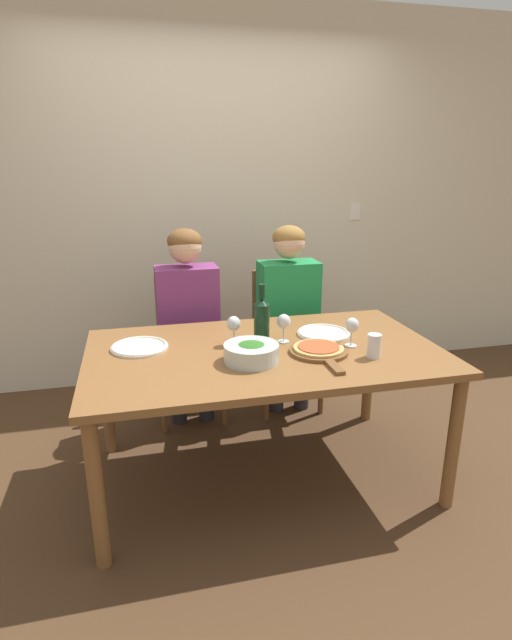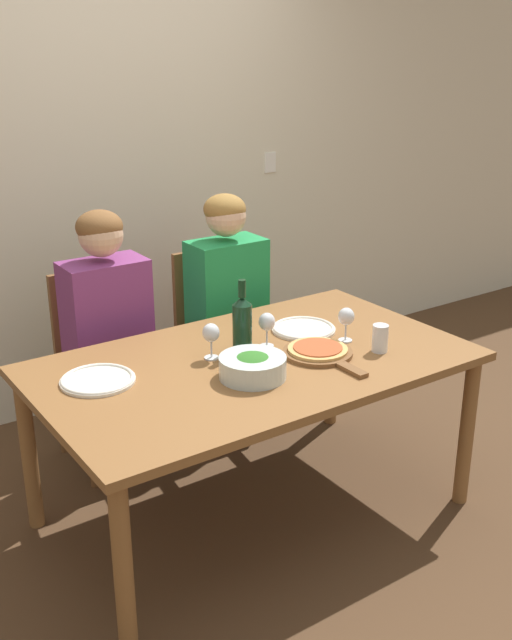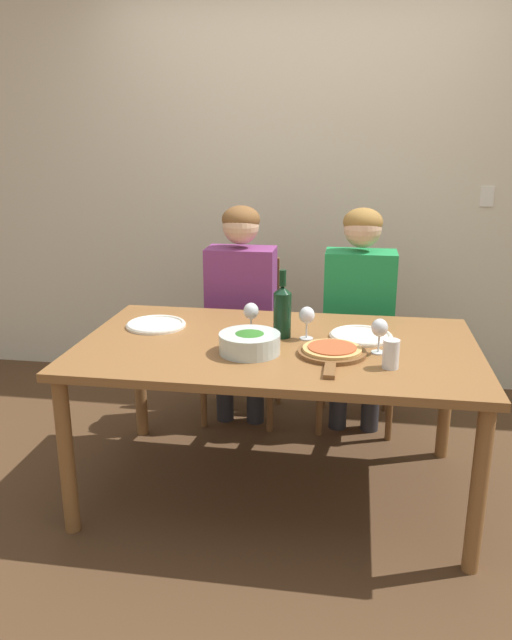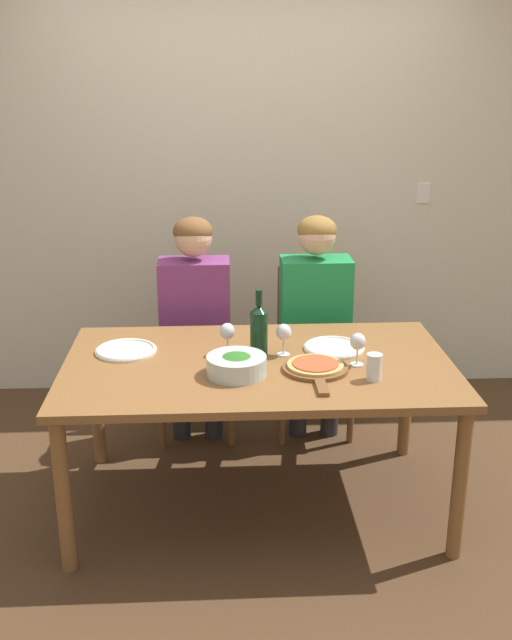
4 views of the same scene
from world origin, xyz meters
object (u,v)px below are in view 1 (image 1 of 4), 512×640
(wine_glass_right, at_px, (352,327))
(wine_glass_centre, at_px, (284,323))
(pizza_on_board, at_px, (319,350))
(chair_right, at_px, (283,332))
(wine_bottle, at_px, (262,320))
(water_tumbler, at_px, (374,346))
(person_man, at_px, (289,302))
(dinner_plate_left, at_px, (139,347))
(chair_left, at_px, (188,340))
(broccoli_bowl, at_px, (251,353))
(dinner_plate_right, at_px, (323,333))
(person_woman, at_px, (188,308))
(wine_glass_left, at_px, (234,325))

(wine_glass_right, relative_size, wine_glass_centre, 1.00)
(pizza_on_board, xyz_separation_m, wine_glass_right, (0.19, 0.06, 0.09))
(chair_right, height_order, wine_bottle, wine_bottle)
(water_tumbler, bearing_deg, person_man, 97.16)
(dinner_plate_left, distance_m, wine_glass_centre, 0.74)
(wine_bottle, distance_m, water_tumbler, 0.57)
(water_tumbler, bearing_deg, chair_left, 125.82)
(chair_right, height_order, water_tumbler, chair_right)
(pizza_on_board, bearing_deg, chair_right, 83.42)
(wine_bottle, height_order, dinner_plate_left, wine_bottle)
(wine_glass_centre, bearing_deg, broccoli_bowl, -135.40)
(person_man, relative_size, broccoli_bowl, 4.79)
(dinner_plate_right, xyz_separation_m, wine_glass_centre, (-0.24, -0.06, 0.10))
(chair_left, height_order, person_woman, person_woman)
(chair_right, distance_m, pizza_on_board, 1.01)
(chair_left, relative_size, chair_right, 1.00)
(dinner_plate_right, bearing_deg, dinner_plate_left, 178.95)
(person_man, relative_size, pizza_on_board, 2.91)
(water_tumbler, bearing_deg, wine_glass_left, 151.52)
(person_woman, height_order, wine_glass_left, person_woman)
(dinner_plate_right, distance_m, wine_glass_right, 0.23)
(person_woman, xyz_separation_m, wine_glass_right, (0.74, -0.80, 0.08))
(pizza_on_board, relative_size, wine_glass_centre, 2.83)
(dinner_plate_right, bearing_deg, water_tumbler, -72.84)
(person_woman, bearing_deg, chair_right, 9.43)
(wine_glass_left, height_order, water_tumbler, wine_glass_left)
(chair_right, xyz_separation_m, pizza_on_board, (-0.11, -0.97, 0.24))
(chair_right, height_order, wine_glass_left, chair_right)
(chair_left, bearing_deg, wine_glass_right, -51.04)
(chair_right, bearing_deg, chair_left, 180.00)
(pizza_on_board, height_order, wine_glass_right, wine_glass_right)
(pizza_on_board, height_order, water_tumbler, water_tumbler)
(wine_glass_centre, distance_m, water_tumbler, 0.47)
(person_man, distance_m, dinner_plate_right, 0.60)
(broccoli_bowl, relative_size, water_tumbler, 2.23)
(pizza_on_board, bearing_deg, wine_glass_centre, 121.88)
(broccoli_bowl, xyz_separation_m, wine_glass_left, (-0.03, 0.25, 0.06))
(chair_left, relative_size, person_woman, 0.74)
(person_woman, relative_size, wine_glass_left, 8.24)
(chair_right, height_order, wine_glass_centre, chair_right)
(chair_right, xyz_separation_m, wine_glass_left, (-0.49, -0.75, 0.33))
(chair_right, relative_size, wine_glass_left, 6.10)
(wine_bottle, bearing_deg, broccoli_bowl, -114.94)
(dinner_plate_right, height_order, wine_glass_centre, wine_glass_centre)
(dinner_plate_right, height_order, wine_glass_right, wine_glass_right)
(wine_bottle, bearing_deg, water_tumbler, -34.61)
(wine_glass_centre, bearing_deg, water_tumbler, -40.72)
(dinner_plate_left, relative_size, water_tumbler, 2.44)
(pizza_on_board, distance_m, wine_glass_centre, 0.25)
(broccoli_bowl, bearing_deg, person_woman, 102.81)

